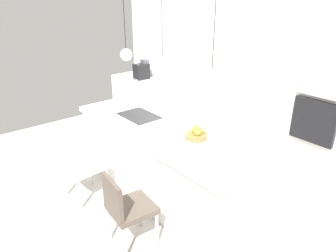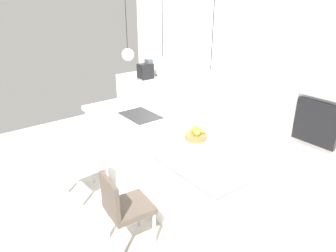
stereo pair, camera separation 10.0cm
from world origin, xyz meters
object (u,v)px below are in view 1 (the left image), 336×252
fruit_bowl (196,135)px  oven (314,121)px  coffee_machine (142,71)px  chair_near (79,165)px  microwave (322,83)px  chair_middle (126,207)px

fruit_bowl → oven: bearing=67.5°
coffee_machine → chair_near: 2.83m
coffee_machine → oven: coffee_machine is taller
fruit_bowl → chair_near: (-1.02, -0.99, -0.48)m
fruit_bowl → chair_near: size_ratio=0.31×
fruit_bowl → microwave: (0.62, 1.48, 0.47)m
coffee_machine → oven: bearing=5.0°
coffee_machine → chair_near: bearing=-51.4°
oven → fruit_bowl: bearing=-112.5°
chair_near → microwave: bearing=56.5°
microwave → coffee_machine: bearing=-175.0°
oven → chair_middle: bearing=-103.1°
fruit_bowl → coffee_machine: size_ratio=0.67×
fruit_bowl → coffee_machine: coffee_machine is taller
fruit_bowl → chair_near: fruit_bowl is taller
fruit_bowl → chair_middle: (0.04, -0.99, -0.48)m
coffee_machine → fruit_bowl: bearing=-23.3°
microwave → oven: 0.50m
chair_middle → microwave: bearing=76.9°
coffee_machine → oven: 3.38m
microwave → chair_near: (-1.64, -2.47, -0.95)m
fruit_bowl → microwave: bearing=67.5°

